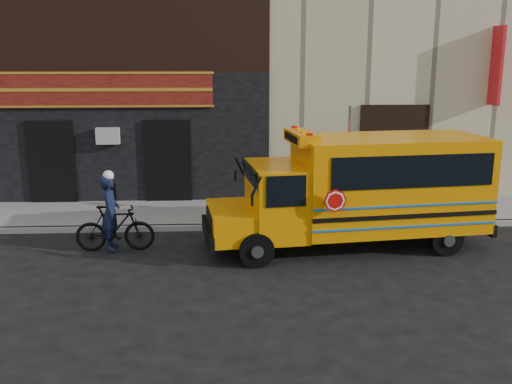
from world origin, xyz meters
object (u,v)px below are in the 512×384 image
(cyclist, at_px, (111,214))
(bicycle, at_px, (115,228))
(school_bus, at_px, (363,188))
(sign_pole, at_px, (348,161))

(cyclist, bearing_deg, bicycle, -99.31)
(school_bus, xyz_separation_m, bicycle, (-6.07, -0.02, -0.94))
(sign_pole, relative_size, bicycle, 1.76)
(school_bus, relative_size, cyclist, 3.86)
(school_bus, relative_size, bicycle, 3.74)
(bicycle, bearing_deg, sign_pole, -74.51)
(school_bus, xyz_separation_m, cyclist, (-6.15, -0.02, -0.59))
(school_bus, bearing_deg, cyclist, -179.85)
(sign_pole, relative_size, cyclist, 1.82)
(school_bus, relative_size, sign_pole, 2.12)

